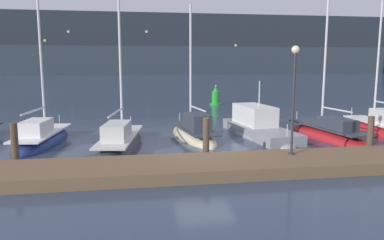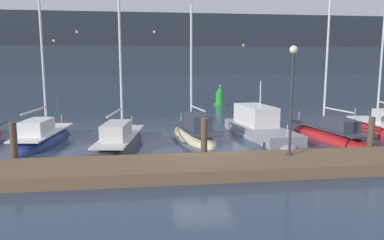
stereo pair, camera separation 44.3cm
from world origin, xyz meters
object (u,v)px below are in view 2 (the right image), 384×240
Objects in this scene: sailboat_berth_5 at (194,135)px; dock_lamppost at (292,83)px; sailboat_berth_8 at (382,132)px; sailboat_berth_4 at (120,143)px; sailboat_berth_7 at (329,136)px; sailboat_berth_3 at (43,140)px; motorboat_berth_6 at (259,131)px; channel_buoy at (220,98)px.

sailboat_berth_5 reaches higher than dock_lamppost.
sailboat_berth_4 is at bearing -176.09° from sailboat_berth_8.
sailboat_berth_4 reaches higher than sailboat_berth_8.
sailboat_berth_7 is at bearing -168.38° from sailboat_berth_8.
sailboat_berth_8 is at bearing 3.91° from sailboat_berth_4.
sailboat_berth_3 is 1.17× the size of sailboat_berth_5.
sailboat_berth_7 is 3.73m from sailboat_berth_8.
sailboat_berth_3 is 0.90× the size of sailboat_berth_4.
sailboat_berth_8 is at bearing -2.50° from sailboat_berth_5.
dock_lamppost is at bearing -96.97° from motorboat_berth_6.
channel_buoy is at bearing 73.01° from sailboat_berth_5.
sailboat_berth_8 reaches higher than dock_lamppost.
motorboat_berth_6 is 1.71× the size of dock_lamppost.
motorboat_berth_6 is 7.21m from sailboat_berth_8.
sailboat_berth_4 is at bearing -116.99° from channel_buoy.
dock_lamppost is at bearing -145.04° from sailboat_berth_8.
sailboat_berth_4 is 1.37× the size of motorboat_berth_6.
sailboat_berth_7 is 2.31× the size of dock_lamppost.
motorboat_berth_6 is at bearing 174.51° from sailboat_berth_8.
sailboat_berth_4 is 8.95m from dock_lamppost.
sailboat_berth_3 is at bearing -178.01° from motorboat_berth_6.
sailboat_berth_5 is at bearing 170.49° from sailboat_berth_7.
motorboat_berth_6 is 3.83× the size of channel_buoy.
sailboat_berth_3 is 7.98m from sailboat_berth_5.
sailboat_berth_4 reaches higher than sailboat_berth_7.
sailboat_berth_7 reaches higher than sailboat_berth_3.
channel_buoy is (-6.19, 16.20, 0.57)m from sailboat_berth_8.
dock_lamppost is (-4.29, -4.80, 3.20)m from sailboat_berth_7.
sailboat_berth_7 is at bearing -22.26° from motorboat_berth_6.
sailboat_berth_5 is 0.78× the size of sailboat_berth_7.
sailboat_berth_4 reaches higher than motorboat_berth_6.
sailboat_berth_8 is at bearing 11.62° from sailboat_berth_7.
sailboat_berth_3 reaches higher than sailboat_berth_8.
sailboat_berth_8 reaches higher than channel_buoy.
motorboat_berth_6 is (7.79, 1.71, 0.13)m from sailboat_berth_4.
sailboat_berth_8 is 10.20m from dock_lamppost.
channel_buoy is (8.77, 17.23, 0.57)m from sailboat_berth_4.
sailboat_berth_5 is at bearing 1.43° from sailboat_berth_3.
sailboat_berth_4 is 1.30× the size of sailboat_berth_5.
sailboat_berth_7 reaches higher than dock_lamppost.
dock_lamppost is (11.04, -5.83, 3.20)m from sailboat_berth_3.
sailboat_berth_4 is 15.00m from sailboat_berth_8.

